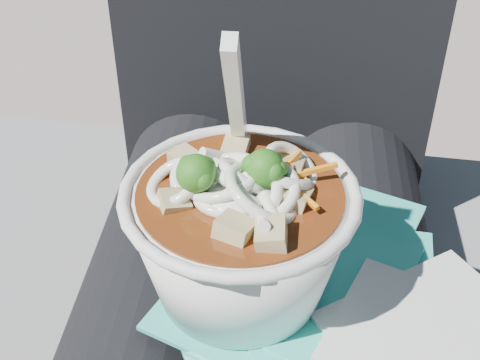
# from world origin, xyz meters

# --- Properties ---
(lap) EXTENTS (0.33, 0.48, 0.15)m
(lap) POSITION_xyz_m (0.00, 0.00, 0.54)
(lap) COLOR black
(lap) RESTS_ON stone_ledge
(person_body) EXTENTS (0.34, 0.94, 1.01)m
(person_body) POSITION_xyz_m (0.00, 0.09, 0.57)
(person_body) COLOR black
(person_body) RESTS_ON ground
(plastic_bag) EXTENTS (0.25, 0.35, 0.01)m
(plastic_bag) POSITION_xyz_m (0.05, -0.04, 0.62)
(plastic_bag) COLOR #2BB6A4
(plastic_bag) RESTS_ON lap
(napkins) EXTENTS (0.19, 0.19, 0.01)m
(napkins) POSITION_xyz_m (0.13, -0.08, 0.64)
(napkins) COLOR silver
(napkins) RESTS_ON plastic_bag
(udon_bowl) EXTENTS (0.17, 0.17, 0.21)m
(udon_bowl) POSITION_xyz_m (-0.01, -0.04, 0.69)
(udon_bowl) COLOR white
(udon_bowl) RESTS_ON plastic_bag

